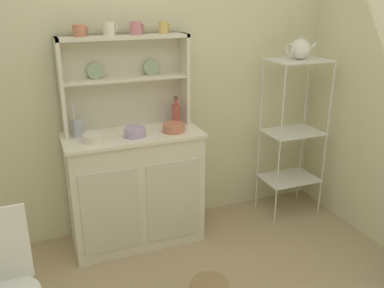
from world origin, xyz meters
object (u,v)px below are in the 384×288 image
Objects in this scene: hutch_cabinet at (135,187)px; utensil_jar at (78,128)px; cup_terracotta_0 at (79,31)px; jam_bottle at (176,114)px; bakers_rack at (294,124)px; porcelain_teapot at (300,49)px; hutch_shelf_unit at (124,75)px; bowl_mixing_large at (93,138)px.

utensil_jar reaches higher than hutch_cabinet.
cup_terracotta_0 reaches higher than hutch_cabinet.
cup_terracotta_0 reaches higher than utensil_jar.
jam_bottle is (0.35, 0.09, 0.50)m from hutch_cabinet.
hutch_cabinet is 0.74× the size of bakers_rack.
hutch_shelf_unit is at bearing 171.27° from porcelain_teapot.
hutch_shelf_unit reaches higher than hutch_cabinet.
bowl_mixing_large reaches higher than hutch_cabinet.
cup_terracotta_0 is 0.46× the size of jam_bottle.
jam_bottle is 1.06m from porcelain_teapot.
jam_bottle reaches higher than bowl_mixing_large.
utensil_jar is at bearing 167.62° from hutch_cabinet.
cup_terracotta_0 reaches higher than bakers_rack.
hutch_shelf_unit is at bearing 40.08° from bowl_mixing_large.
hutch_shelf_unit is 4.26× the size of jam_bottle.
hutch_shelf_unit reaches higher than porcelain_teapot.
bakers_rack reaches higher than bowl_mixing_large.
bakers_rack reaches higher than utensil_jar.
hutch_shelf_unit reaches higher than bowl_mixing_large.
porcelain_teapot is at bearing -5.78° from cup_terracotta_0.
cup_terracotta_0 is (-0.28, -0.04, 0.31)m from hutch_shelf_unit.
hutch_cabinet is 0.62m from jam_bottle.
bakers_rack is at bearing 1.23° from bowl_mixing_large.
bowl_mixing_large is 0.61× the size of utensil_jar.
hutch_cabinet is at bearing 14.67° from bowl_mixing_large.
bakers_rack is at bearing -7.46° from jam_bottle.
hutch_shelf_unit is at bearing 13.35° from utensil_jar.
bowl_mixing_large is 0.65× the size of jam_bottle.
bowl_mixing_large is at bearing -88.71° from cup_terracotta_0.
bowl_mixing_large is (0.00, -0.20, -0.67)m from cup_terracotta_0.
hutch_cabinet is 1.36m from bakers_rack.
utensil_jar is (-0.36, -0.08, -0.33)m from hutch_shelf_unit.
cup_terracotta_0 is 1.61m from porcelain_teapot.
hutch_shelf_unit is 6.58× the size of bowl_mixing_large.
hutch_shelf_unit is 0.69× the size of bakers_rack.
porcelain_teapot reaches higher than hutch_cabinet.
cup_terracotta_0 is at bearing -171.99° from hutch_shelf_unit.
bowl_mixing_large is at bearing -178.77° from bakers_rack.
utensil_jar is at bearing 116.45° from bowl_mixing_large.
hutch_shelf_unit is at bearing 167.90° from jam_bottle.
jam_bottle is at bearing 172.54° from bakers_rack.
hutch_cabinet is 1.61m from porcelain_teapot.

